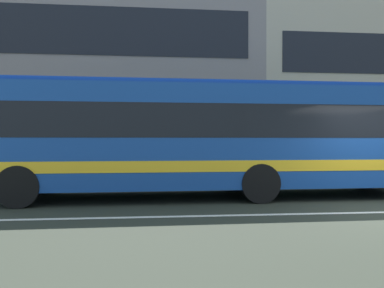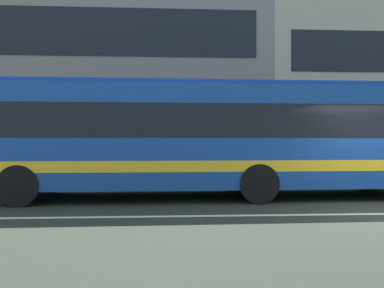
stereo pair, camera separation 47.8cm
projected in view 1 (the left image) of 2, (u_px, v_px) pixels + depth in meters
hedge_row_far at (209, 168)px, 14.81m from camera, size 13.79×1.10×1.00m
apartment_block_left at (51, 68)px, 23.42m from camera, size 24.19×9.94×12.13m
transit_bus at (221, 135)px, 10.72m from camera, size 12.23×2.85×3.13m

